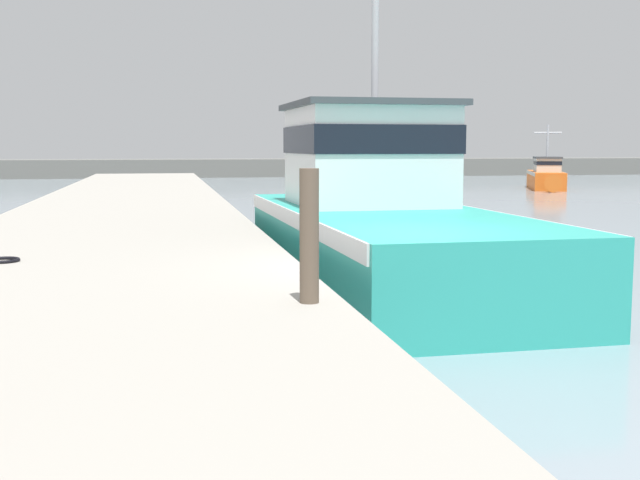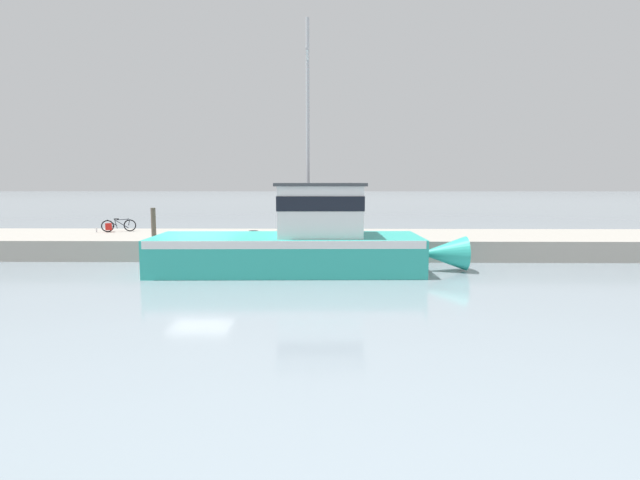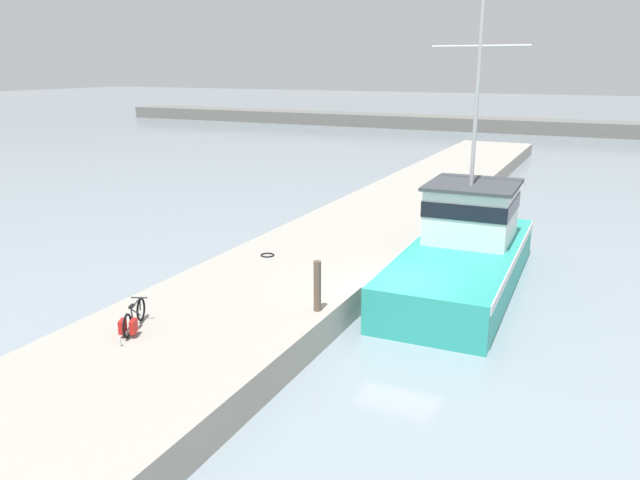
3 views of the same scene
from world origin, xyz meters
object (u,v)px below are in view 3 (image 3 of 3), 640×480
fishing_boat_main (466,248)px  mooring_post (317,286)px  water_bottle_by_bike (120,342)px  bicycle_touring (132,320)px

fishing_boat_main → mooring_post: bearing=-112.3°
mooring_post → water_bottle_by_bike: (-3.35, -4.16, -0.61)m
bicycle_touring → water_bottle_by_bike: bicycle_touring is taller
fishing_boat_main → mooring_post: (-2.60, -6.78, 0.39)m
fishing_boat_main → bicycle_touring: (-6.30, -10.09, -0.01)m
water_bottle_by_bike → bicycle_touring: bearing=111.9°
fishing_boat_main → bicycle_touring: 11.89m
bicycle_touring → water_bottle_by_bike: (0.34, -0.85, -0.20)m
bicycle_touring → fishing_boat_main: bearing=34.8°
fishing_boat_main → mooring_post: 7.27m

